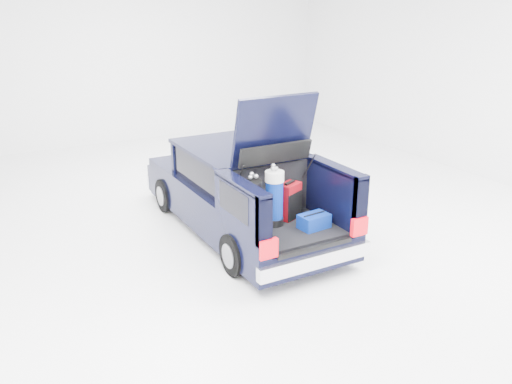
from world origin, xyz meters
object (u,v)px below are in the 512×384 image
red_suitcase (289,201)px  blue_duffel (314,221)px  black_golf_bag (253,205)px  blue_golf_bag (274,198)px  car (239,191)px

red_suitcase → blue_duffel: (0.11, -0.49, -0.17)m
red_suitcase → black_golf_bag: bearing=167.0°
red_suitcase → blue_golf_bag: 0.37m
black_golf_bag → blue_golf_bag: bearing=28.6°
blue_golf_bag → black_golf_bag: bearing=-161.0°
black_golf_bag → blue_golf_bag: (0.37, 0.05, 0.03)m
car → blue_duffel: 1.79m
car → black_golf_bag: bearing=-109.2°
blue_duffel → car: bearing=95.2°
red_suitcase → blue_golf_bag: blue_golf_bag is taller
car → blue_duffel: car is taller
car → red_suitcase: (0.20, -1.27, 0.20)m
blue_duffel → blue_golf_bag: bearing=133.8°
black_golf_bag → blue_golf_bag: 0.38m
red_suitcase → car: bearing=74.3°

